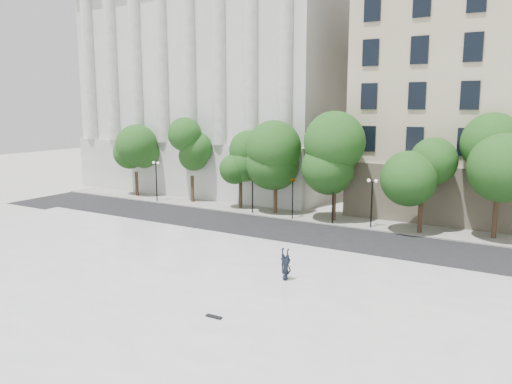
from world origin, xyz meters
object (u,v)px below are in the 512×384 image
(traffic_light_west, at_px, (293,178))
(person_lying, at_px, (286,276))
(traffic_light_east, at_px, (333,183))
(skateboard, at_px, (214,317))

(traffic_light_west, bearing_deg, person_lying, -64.78)
(traffic_light_west, relative_size, person_lying, 2.39)
(traffic_light_west, distance_m, traffic_light_east, 3.77)
(person_lying, xyz_separation_m, skateboard, (-0.54, -6.02, -0.20))
(traffic_light_west, height_order, traffic_light_east, traffic_light_west)
(person_lying, height_order, skateboard, person_lying)
(traffic_light_west, xyz_separation_m, person_lying, (7.16, -15.20, -3.05))
(traffic_light_west, bearing_deg, skateboard, -72.67)
(traffic_light_east, relative_size, person_lying, 2.32)
(traffic_light_east, bearing_deg, person_lying, -77.41)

